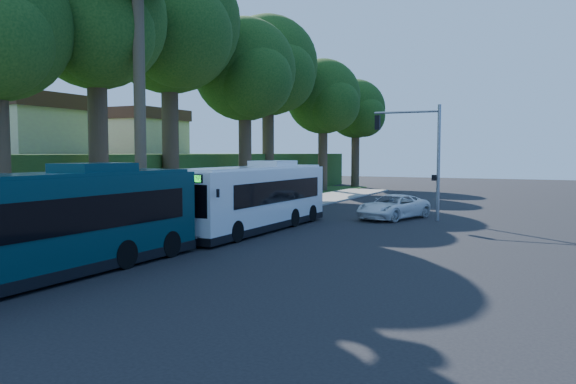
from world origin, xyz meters
The scene contains 17 objects.
ground centered at (0.00, 0.00, 0.00)m, with size 140.00×140.00×0.00m, color black.
sidewalk centered at (-7.30, 0.00, 0.06)m, with size 4.50×70.00×0.12m, color gray.
red_curb centered at (-5.00, -4.00, 0.07)m, with size 0.25×30.00×0.13m, color maroon.
grass_verge centered at (-13.00, 5.00, 0.03)m, with size 8.00×70.00×0.06m, color #234719.
bus_shelter centered at (-7.26, -2.86, 1.81)m, with size 3.20×1.51×2.55m.
stop_sign_pole centered at (-5.40, -5.00, 2.08)m, with size 0.35×0.06×3.17m.
traffic_signal_pole centered at (3.78, 10.00, 4.42)m, with size 4.10×0.30×7.00m.
hillside_backdrop centered at (-26.30, 15.10, 2.44)m, with size 24.00×60.00×8.80m.
tree_0 centered at (-12.40, -0.02, 11.20)m, with size 8.40×8.00×15.70m.
tree_1 centered at (-13.37, 7.98, 12.73)m, with size 10.50×10.00×18.26m.
tree_2 centered at (-11.89, 15.98, 10.48)m, with size 8.82×8.40×15.12m.
tree_3 centered at (-13.88, 23.98, 11.98)m, with size 10.08×9.60×17.28m.
tree_4 centered at (-11.40, 31.98, 9.73)m, with size 8.40×8.00×14.14m.
tree_5 centered at (-10.41, 39.99, 8.96)m, with size 7.35×7.00×12.86m.
white_bus centered at (-3.12, 1.61, 1.79)m, with size 2.79×12.34×3.67m.
teal_bus centered at (-3.80, -11.27, 1.83)m, with size 2.99×12.61×3.74m.
pickup centered at (2.13, 9.74, 0.75)m, with size 2.50×5.41×1.50m, color white.
Camera 1 is at (11.07, -24.42, 4.10)m, focal length 35.00 mm.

